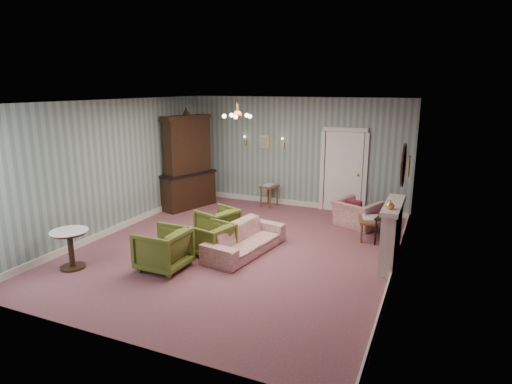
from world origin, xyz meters
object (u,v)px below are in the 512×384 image
at_px(olive_chair_a, 163,247).
at_px(olive_chair_b, 213,238).
at_px(sofa_chintz, 245,234).
at_px(fireplace, 391,234).
at_px(coffee_table, 370,227).
at_px(dresser, 187,159).
at_px(olive_chair_c, 217,222).
at_px(side_table_black, 385,231).
at_px(wingback_chair, 357,209).
at_px(pedestal_table, 71,249).

bearing_deg(olive_chair_a, olive_chair_b, 152.90).
distance_m(sofa_chintz, fireplace, 2.72).
xyz_separation_m(olive_chair_b, fireplace, (3.17, 0.90, 0.23)).
bearing_deg(coffee_table, olive_chair_b, -139.45).
height_order(dresser, coffee_table, dresser).
distance_m(olive_chair_b, fireplace, 3.31).
distance_m(olive_chair_c, dresser, 2.82).
height_order(dresser, fireplace, dresser).
distance_m(sofa_chintz, coffee_table, 2.80).
bearing_deg(olive_chair_b, olive_chair_a, -15.07).
bearing_deg(side_table_black, sofa_chintz, -147.71).
relative_size(wingback_chair, dresser, 0.37).
xyz_separation_m(olive_chair_b, dresser, (-2.24, 2.70, 0.95)).
bearing_deg(olive_chair_b, fireplace, 119.18).
bearing_deg(olive_chair_c, olive_chair_b, 42.56).
bearing_deg(coffee_table, pedestal_table, -140.79).
bearing_deg(wingback_chair, coffee_table, 147.17).
height_order(olive_chair_c, pedestal_table, olive_chair_c).
distance_m(fireplace, side_table_black, 1.08).
bearing_deg(coffee_table, sofa_chintz, -138.42).
bearing_deg(dresser, sofa_chintz, -22.40).
bearing_deg(dresser, fireplace, -0.55).
bearing_deg(side_table_black, dresser, 171.48).
bearing_deg(wingback_chair, dresser, 26.14).
distance_m(olive_chair_a, sofa_chintz, 1.63).
bearing_deg(side_table_black, olive_chair_c, -161.56).
distance_m(dresser, fireplace, 5.74).
xyz_separation_m(wingback_chair, coffee_table, (0.40, -0.61, -0.19)).
bearing_deg(side_table_black, wingback_chair, 129.29).
xyz_separation_m(olive_chair_b, sofa_chintz, (0.51, 0.37, 0.03)).
relative_size(olive_chair_a, coffee_table, 0.93).
height_order(olive_chair_b, dresser, dresser).
relative_size(wingback_chair, coffee_table, 1.09).
bearing_deg(wingback_chair, pedestal_table, 70.36).
bearing_deg(dresser, side_table_black, 9.31).
relative_size(sofa_chintz, wingback_chair, 2.01).
height_order(wingback_chair, coffee_table, wingback_chair).
relative_size(olive_chair_c, coffee_table, 0.85).
bearing_deg(olive_chair_b, olive_chair_c, -144.01).
height_order(side_table_black, pedestal_table, pedestal_table).
bearing_deg(olive_chair_c, dresser, -114.93).
xyz_separation_m(olive_chair_c, wingback_chair, (2.55, 2.02, 0.04)).
xyz_separation_m(olive_chair_c, coffee_table, (2.95, 1.41, -0.15)).
distance_m(olive_chair_c, coffee_table, 3.27).
distance_m(olive_chair_b, pedestal_table, 2.53).
bearing_deg(side_table_black, pedestal_table, -145.19).
bearing_deg(sofa_chintz, olive_chair_c, 71.33).
distance_m(dresser, side_table_black, 5.35).
relative_size(olive_chair_b, coffee_table, 0.79).
xyz_separation_m(olive_chair_c, side_table_black, (3.30, 1.10, -0.09)).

